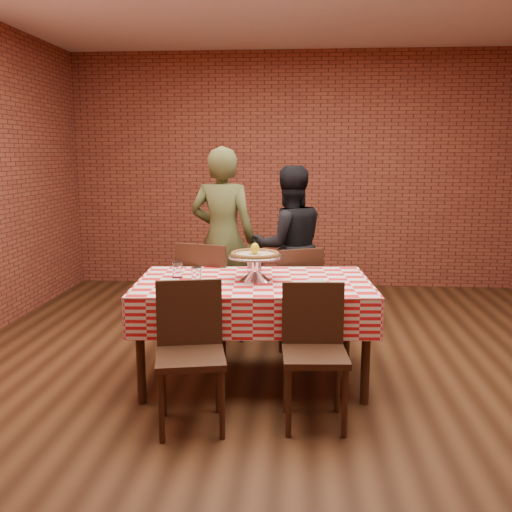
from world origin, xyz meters
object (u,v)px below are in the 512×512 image
object	(u,v)px
water_glass_left	(197,276)
diner_black	(289,247)
chair_near_right	(315,358)
chair_far_left	(211,294)
water_glass_right	(177,270)
chair_near_left	(191,358)
chair_far_right	(292,295)
table	(254,331)
pizza_stand	(255,268)
pizza	(255,255)
condiment_caddy	(255,262)
diner_olive	(223,238)

from	to	relation	value
water_glass_left	diner_black	distance (m)	1.68
chair_near_right	chair_far_left	size ratio (longest dim) A/B	0.93
water_glass_right	chair_near_left	size ratio (longest dim) A/B	0.13
chair_near_left	chair_far_right	bearing A→B (deg)	57.95
table	pizza_stand	distance (m)	0.47
pizza	condiment_caddy	xyz separation A→B (m)	(-0.02, 0.32, -0.11)
water_glass_left	condiment_caddy	xyz separation A→B (m)	(0.38, 0.47, 0.02)
diner_black	chair_near_left	bearing A→B (deg)	58.28
pizza_stand	water_glass_left	xyz separation A→B (m)	(-0.40, -0.15, -0.03)
chair_far_right	pizza_stand	bearing A→B (deg)	48.18
diner_black	table	bearing A→B (deg)	63.15
pizza	condiment_caddy	bearing A→B (deg)	94.31
condiment_caddy	table	bearing A→B (deg)	-84.23
pizza_stand	diner_olive	world-z (taller)	diner_olive
condiment_caddy	chair_far_left	world-z (taller)	chair_far_left
table	chair_far_right	size ratio (longest dim) A/B	1.89
water_glass_left	chair_far_right	world-z (taller)	chair_far_right
chair_near_right	diner_olive	size ratio (longest dim) A/B	0.50
pizza_stand	chair_near_right	bearing A→B (deg)	-58.93
condiment_caddy	chair_near_left	size ratio (longest dim) A/B	0.17
table	diner_olive	size ratio (longest dim) A/B	0.96
condiment_caddy	chair_near_right	distance (m)	1.19
chair_far_left	diner_olive	world-z (taller)	diner_olive
table	water_glass_left	distance (m)	0.61
pizza_stand	chair_near_right	world-z (taller)	pizza_stand
pizza_stand	chair_near_left	xyz separation A→B (m)	(-0.33, -0.79, -0.40)
water_glass_left	chair_near_right	bearing A→B (deg)	-33.80
condiment_caddy	diner_black	world-z (taller)	diner_black
table	chair_far_right	world-z (taller)	chair_far_right
pizza_stand	chair_near_left	size ratio (longest dim) A/B	0.46
chair_far_left	chair_far_right	size ratio (longest dim) A/B	1.06
water_glass_left	water_glass_right	world-z (taller)	same
chair_near_right	diner_black	xyz separation A→B (m)	(-0.20, 2.11, 0.34)
pizza	water_glass_left	size ratio (longest dim) A/B	3.02
water_glass_left	chair_near_left	distance (m)	0.75
condiment_caddy	chair_near_left	bearing A→B (deg)	-102.28
pizza_stand	chair_far_left	size ratio (longest dim) A/B	0.44
chair_far_left	chair_near_left	bearing A→B (deg)	109.78
condiment_caddy	chair_near_right	bearing A→B (deg)	-63.36
chair_near_left	chair_near_right	xyz separation A→B (m)	(0.75, 0.09, -0.01)
pizza_stand	diner_olive	size ratio (longest dim) A/B	0.24
condiment_caddy	water_glass_right	bearing A→B (deg)	-150.45
table	chair_near_right	xyz separation A→B (m)	(0.43, -0.69, 0.06)
pizza_stand	diner_olive	distance (m)	1.38
pizza	condiment_caddy	size ratio (longest dim) A/B	2.35
table	diner_olive	xyz separation A→B (m)	(-0.41, 1.33, 0.49)
chair_far_right	diner_olive	world-z (taller)	diner_olive
pizza_stand	condiment_caddy	size ratio (longest dim) A/B	2.68
diner_olive	chair_near_left	bearing A→B (deg)	100.55
pizza_stand	chair_near_left	bearing A→B (deg)	-112.58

